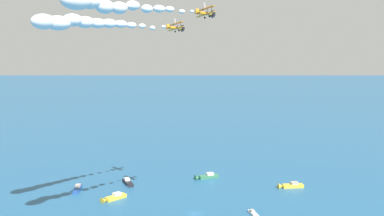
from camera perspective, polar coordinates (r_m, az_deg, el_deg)
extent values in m
plane|color=#1E517A|center=(145.16, 0.39, -13.84)|extent=(2000.00, 2000.00, 0.00)
cube|color=gold|center=(175.57, 13.23, -10.02)|extent=(7.90, 7.03, 1.29)
cone|color=gold|center=(173.99, 11.68, -10.14)|extent=(3.22, 3.30, 2.58)
cube|color=gray|center=(175.44, 13.43, -9.66)|extent=(3.49, 3.37, 0.97)
cube|color=#23478C|center=(173.85, -14.91, -10.28)|extent=(6.07, 7.11, 1.14)
cone|color=#23478C|center=(169.76, -15.18, -10.72)|extent=(2.92, 2.83, 2.28)
cube|color=gray|center=(174.06, -14.89, -9.91)|extent=(2.95, 3.10, 0.86)
cube|color=white|center=(146.03, 8.05, -13.62)|extent=(4.60, 4.39, 0.77)
cone|color=white|center=(143.52, 8.54, -14.02)|extent=(1.95, 1.97, 1.54)
cube|color=gray|center=(146.10, 7.99, -13.33)|extent=(2.08, 2.05, 0.58)
cube|color=#33704C|center=(183.21, 2.21, -9.09)|extent=(7.09, 8.00, 1.30)
cone|color=#33704C|center=(181.47, 0.73, -9.24)|extent=(3.33, 3.25, 2.60)
cube|color=silver|center=(183.11, 2.39, -8.73)|extent=(3.40, 3.53, 0.98)
cube|color=gold|center=(160.72, -10.08, -11.58)|extent=(4.31, 8.36, 1.28)
cone|color=gold|center=(158.15, -11.56, -11.94)|extent=(2.95, 2.57, 2.55)
cube|color=silver|center=(160.68, -9.91, -11.16)|extent=(2.63, 3.19, 0.96)
cube|color=black|center=(177.93, -8.57, -9.69)|extent=(7.44, 6.16, 1.19)
cone|color=black|center=(173.74, -8.18, -10.10)|extent=(2.91, 3.03, 2.37)
cube|color=silver|center=(178.14, -8.62, -9.32)|extent=(3.21, 3.03, 0.89)
cylinder|color=orange|center=(142.33, -2.28, 10.57)|extent=(2.52, 6.46, 1.03)
cylinder|color=black|center=(144.29, -1.41, 10.53)|extent=(1.27, 0.86, 1.16)
cylinder|color=#4C4C51|center=(144.58, -1.29, 10.52)|extent=(2.58, 0.67, 2.64)
cube|color=orange|center=(142.48, -2.17, 10.46)|extent=(7.23, 2.95, 1.27)
cube|color=orange|center=(142.77, -2.25, 11.09)|extent=(7.23, 2.95, 1.27)
cylinder|color=black|center=(144.45, -2.89, 10.57)|extent=(0.37, 0.18, 1.62)
cylinder|color=black|center=(143.27, -2.45, 10.70)|extent=(0.37, 0.18, 1.62)
cylinder|color=black|center=(141.98, -1.97, 10.85)|extent=(0.37, 0.18, 1.62)
cylinder|color=black|center=(140.82, -1.52, 10.99)|extent=(0.37, 0.18, 1.62)
cube|color=orange|center=(140.53, -3.18, 10.83)|extent=(0.54, 1.14, 1.20)
cube|color=orange|center=(140.43, -3.15, 10.61)|extent=(2.62, 1.46, 0.48)
cylinder|color=black|center=(143.34, -2.23, 10.09)|extent=(0.35, 0.63, 0.61)
cylinder|color=black|center=(142.05, -1.74, 10.24)|extent=(0.35, 0.63, 0.61)
cylinder|color=#262628|center=(142.85, -2.27, 11.27)|extent=(0.24, 0.13, 0.90)
cylinder|color=white|center=(142.93, -2.30, 11.26)|extent=(0.28, 0.19, 0.79)
cylinder|color=white|center=(142.78, -2.24, 11.28)|extent=(0.28, 0.19, 0.79)
cube|color=white|center=(142.98, -2.30, 11.53)|extent=(0.45, 0.29, 0.57)
sphere|color=tan|center=(143.05, -2.32, 11.67)|extent=(0.21, 0.21, 0.21)
cylinder|color=white|center=(143.26, -2.40, 11.67)|extent=(0.30, 0.16, 0.57)
cylinder|color=white|center=(142.86, -2.24, 11.72)|extent=(0.45, 0.19, 0.51)
ellipsoid|color=silver|center=(138.63, -3.79, 10.71)|extent=(1.65, 1.81, 1.18)
ellipsoid|color=silver|center=(136.58, -5.28, 10.53)|extent=(2.18, 2.28, 1.58)
ellipsoid|color=silver|center=(134.14, -6.63, 10.74)|extent=(2.47, 2.82, 1.73)
ellipsoid|color=silver|center=(131.79, -8.04, 10.82)|extent=(3.15, 3.89, 2.14)
ellipsoid|color=silver|center=(129.36, -9.45, 10.93)|extent=(3.88, 4.95, 2.61)
ellipsoid|color=silver|center=(127.07, -10.94, 10.95)|extent=(4.48, 5.55, 3.04)
ellipsoid|color=silver|center=(124.71, -12.43, 10.92)|extent=(4.78, 6.12, 3.20)
ellipsoid|color=silver|center=(122.48, -13.99, 10.99)|extent=(5.32, 6.13, 3.73)
ellipsoid|color=silver|center=(120.24, -15.58, 11.17)|extent=(5.63, 6.42, 3.96)
ellipsoid|color=silver|center=(118.45, -17.33, 10.72)|extent=(6.56, 8.32, 4.41)
ellipsoid|color=silver|center=(116.79, -19.13, 10.78)|extent=(6.51, 7.45, 4.57)
cylinder|color=orange|center=(125.46, 1.70, 12.44)|extent=(2.52, 6.46, 1.03)
cylinder|color=black|center=(127.56, 2.62, 12.35)|extent=(1.27, 0.86, 1.16)
cylinder|color=#4C4C51|center=(127.87, 2.76, 12.34)|extent=(2.58, 0.67, 2.64)
cube|color=orange|center=(125.63, 1.81, 12.31)|extent=(7.23, 2.95, 1.27)
cube|color=orange|center=(125.95, 1.73, 13.03)|extent=(7.23, 2.95, 1.27)
cylinder|color=black|center=(127.48, 0.94, 12.42)|extent=(0.37, 0.18, 1.62)
cylinder|color=black|center=(126.39, 1.47, 12.58)|extent=(0.37, 0.18, 1.62)
cylinder|color=black|center=(125.19, 2.07, 12.76)|extent=(0.37, 0.18, 1.62)
cylinder|color=black|center=(124.12, 2.62, 12.93)|extent=(0.37, 0.18, 1.62)
cube|color=orange|center=(123.54, 0.73, 12.78)|extent=(0.54, 1.14, 1.20)
cube|color=orange|center=(123.43, 0.76, 12.53)|extent=(2.62, 1.46, 0.48)
cylinder|color=black|center=(126.45, 1.71, 11.89)|extent=(0.35, 0.63, 0.61)
cylinder|color=black|center=(125.25, 2.31, 12.06)|extent=(0.35, 0.63, 0.61)
cylinder|color=#262628|center=(126.05, 1.70, 13.23)|extent=(0.24, 0.13, 0.90)
cylinder|color=white|center=(126.11, 1.67, 13.22)|extent=(0.28, 0.19, 0.79)
cylinder|color=white|center=(125.98, 1.74, 13.24)|extent=(0.28, 0.19, 0.79)
cube|color=white|center=(126.19, 1.67, 13.52)|extent=(0.45, 0.29, 0.57)
sphere|color=#9E7051|center=(126.27, 1.65, 13.68)|extent=(0.21, 0.21, 0.21)
cylinder|color=white|center=(126.47, 1.55, 13.68)|extent=(0.30, 0.16, 0.57)
cylinder|color=white|center=(126.10, 1.74, 13.74)|extent=(0.45, 0.19, 0.51)
ellipsoid|color=silver|center=(121.79, -0.02, 12.70)|extent=(1.33, 1.40, 0.96)
ellipsoid|color=silver|center=(118.82, -1.34, 12.67)|extent=(1.93, 2.36, 1.32)
ellipsoid|color=silver|center=(116.55, -2.98, 12.95)|extent=(2.67, 3.36, 1.81)
ellipsoid|color=silver|center=(113.61, -4.38, 12.99)|extent=(3.30, 4.16, 2.22)
ellipsoid|color=silver|center=(111.11, -6.01, 12.96)|extent=(3.42, 3.86, 2.41)
ellipsoid|color=silver|center=(109.15, -7.87, 13.32)|extent=(3.98, 4.51, 2.81)
ellipsoid|color=silver|center=(106.78, -9.64, 12.96)|extent=(4.72, 5.15, 3.38)
ellipsoid|color=silver|center=(104.54, -11.48, 13.03)|extent=(5.21, 5.58, 3.75)
ellipsoid|color=silver|center=(102.64, -13.45, 13.61)|extent=(5.76, 6.63, 4.04)
ellipsoid|color=silver|center=(99.66, -15.13, 13.56)|extent=(6.64, 8.40, 4.48)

